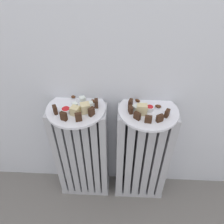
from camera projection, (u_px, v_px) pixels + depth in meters
The scene contains 31 objects.
radiator_left at pixel (83, 154), 1.18m from camera, with size 0.29×0.13×0.64m.
radiator_right at pixel (142, 157), 1.16m from camera, with size 0.29×0.13×0.64m.
plate_left at pixel (76, 109), 0.97m from camera, with size 0.27×0.27×0.01m, color white.
plate_right at pixel (148, 111), 0.96m from camera, with size 0.27×0.27×0.01m, color white.
dark_cake_slice_left_0 at pixel (55, 110), 0.92m from camera, with size 0.03×0.02×0.04m, color #382114.
dark_cake_slice_left_1 at pixel (64, 116), 0.89m from camera, with size 0.03×0.02×0.04m, color #382114.
dark_cake_slice_left_2 at pixel (78, 117), 0.88m from camera, with size 0.03×0.02×0.04m, color #382114.
dark_cake_slice_left_3 at pixel (91, 112), 0.91m from camera, with size 0.03×0.02×0.04m, color #382114.
dark_cake_slice_left_4 at pixel (96, 103), 0.96m from camera, with size 0.03×0.02×0.04m, color #382114.
marble_cake_slice_left_0 at pixel (85, 108), 0.93m from camera, with size 0.04×0.04×0.04m, color beige.
marble_cake_slice_left_1 at pixel (75, 111), 0.92m from camera, with size 0.04×0.03×0.04m, color beige.
turkish_delight_left_0 at pixel (75, 105), 0.96m from camera, with size 0.02×0.02×0.02m, color white.
turkish_delight_left_1 at pixel (83, 99), 1.00m from camera, with size 0.02×0.02×0.02m, color white.
turkish_delight_left_2 at pixel (90, 105), 0.96m from camera, with size 0.03×0.03×0.03m, color white.
medjool_date_left_0 at pixel (73, 96), 1.02m from camera, with size 0.02×0.02×0.02m, color #4C2814.
medjool_date_left_1 at pixel (85, 105), 0.97m from camera, with size 0.03×0.02×0.02m, color #4C2814.
medjool_date_left_2 at pixel (93, 101), 0.99m from camera, with size 0.02×0.02×0.02m, color #4C2814.
jam_bowl_left at pixel (66, 110), 0.93m from camera, with size 0.04×0.04×0.02m.
dark_cake_slice_right_0 at pixel (131, 103), 0.97m from camera, with size 0.03×0.02×0.03m, color #382114.
dark_cake_slice_right_1 at pixel (131, 110), 0.93m from camera, with size 0.03×0.02×0.03m, color #382114.
dark_cake_slice_right_2 at pixel (137, 116), 0.89m from camera, with size 0.03×0.02×0.03m, color #382114.
dark_cake_slice_right_3 at pixel (148, 119), 0.88m from camera, with size 0.03×0.02×0.03m, color #382114.
dark_cake_slice_right_4 at pixel (160, 118), 0.88m from camera, with size 0.03×0.02×0.03m, color #382114.
dark_cake_slice_right_5 at pixel (167, 113), 0.91m from camera, with size 0.03×0.02×0.03m, color #382114.
marble_cake_slice_right_0 at pixel (142, 109), 0.92m from camera, with size 0.04×0.03×0.05m, color beige.
turkish_delight_right_0 at pixel (141, 106), 0.96m from camera, with size 0.02×0.02×0.02m, color white.
turkish_delight_right_1 at pixel (136, 108), 0.94m from camera, with size 0.03×0.03×0.03m, color white.
medjool_date_right_0 at pixel (138, 101), 1.00m from camera, with size 0.03×0.02×0.01m, color #4C2814.
medjool_date_right_1 at pixel (158, 106), 0.96m from camera, with size 0.03×0.02×0.01m, color #4C2814.
jam_bowl_right at pixel (150, 108), 0.94m from camera, with size 0.04×0.04×0.02m.
fork at pixel (76, 104), 0.98m from camera, with size 0.03×0.10×0.00m.
Camera 1 is at (0.04, -0.47, 1.24)m, focal length 33.62 mm.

